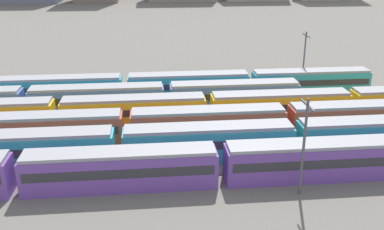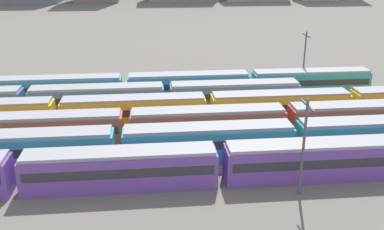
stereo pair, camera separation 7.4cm
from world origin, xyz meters
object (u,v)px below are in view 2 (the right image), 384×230
(train_track_0, at_px, (120,169))
(catenary_pole_1, at_px, (304,57))
(train_track_2, at_px, (287,120))
(train_track_4, at_px, (98,99))
(train_track_1, at_px, (118,145))
(train_track_3, at_px, (134,111))
(train_track_5, at_px, (125,87))
(catenary_pole_0, at_px, (304,143))

(train_track_0, height_order, catenary_pole_1, catenary_pole_1)
(train_track_2, bearing_deg, train_track_4, 155.88)
(train_track_1, height_order, train_track_2, same)
(train_track_3, distance_m, catenary_pole_1, 29.91)
(train_track_5, bearing_deg, train_track_0, -88.53)
(train_track_0, distance_m, catenary_pole_0, 16.84)
(train_track_0, xyz_separation_m, catenary_pole_1, (27.43, 29.06, 3.16))
(train_track_0, bearing_deg, train_track_2, 28.60)
(train_track_5, bearing_deg, train_track_1, -89.45)
(train_track_2, distance_m, catenary_pole_0, 14.07)
(train_track_2, xyz_separation_m, train_track_5, (-19.74, 15.60, 0.00))
(train_track_3, height_order, train_track_5, same)
(catenary_pole_1, bearing_deg, train_track_5, -173.79)
(train_track_3, bearing_deg, train_track_0, -93.33)
(train_track_5, bearing_deg, train_track_3, -81.39)
(train_track_2, relative_size, catenary_pole_0, 12.20)
(train_track_0, xyz_separation_m, train_track_5, (-0.67, 26.00, 0.00))
(train_track_5, bearing_deg, train_track_2, -38.31)
(train_track_4, relative_size, catenary_pole_1, 6.15)
(train_track_4, distance_m, catenary_pole_1, 32.80)
(train_track_0, bearing_deg, train_track_3, 86.67)
(train_track_4, height_order, catenary_pole_1, catenary_pole_1)
(train_track_3, height_order, train_track_4, same)
(train_track_2, xyz_separation_m, train_track_3, (-18.17, 5.20, 0.00))
(catenary_pole_1, bearing_deg, train_track_3, -153.10)
(train_track_0, relative_size, train_track_4, 1.68)
(train_track_1, relative_size, train_track_4, 1.34)
(train_track_3, relative_size, catenary_pole_0, 10.15)
(train_track_5, bearing_deg, catenary_pole_1, 6.21)
(catenary_pole_0, distance_m, catenary_pole_1, 33.95)
(train_track_4, bearing_deg, train_track_5, 56.16)
(catenary_pole_1, bearing_deg, train_track_0, -133.35)
(train_track_2, relative_size, train_track_4, 2.02)
(train_track_1, height_order, catenary_pole_1, catenary_pole_1)
(train_track_2, bearing_deg, train_track_0, -151.40)
(train_track_5, height_order, catenary_pole_1, catenary_pole_1)
(train_track_2, xyz_separation_m, train_track_4, (-23.23, 10.40, -0.00))
(train_track_4, height_order, train_track_5, same)
(catenary_pole_0, bearing_deg, train_track_2, 78.10)
(train_track_4, bearing_deg, train_track_3, -45.77)
(catenary_pole_0, bearing_deg, train_track_1, 153.88)
(train_track_2, bearing_deg, catenary_pole_1, 65.88)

